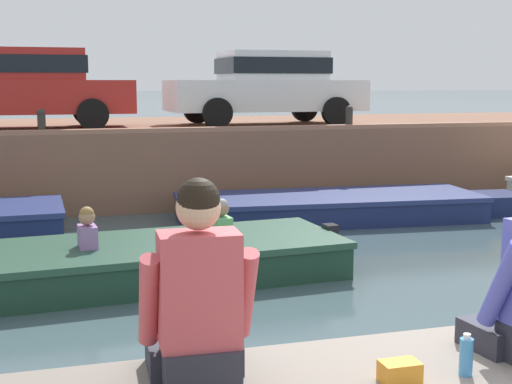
{
  "coord_description": "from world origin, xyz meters",
  "views": [
    {
      "loc": [
        -2.17,
        -3.43,
        2.36
      ],
      "look_at": [
        -0.22,
        3.27,
        1.29
      ],
      "focal_mm": 50.0,
      "sensor_mm": 36.0,
      "label": 1
    }
  ],
  "objects_px": {
    "car_left_inner_red": "(20,85)",
    "mooring_bollard_mid": "(41,120)",
    "car_centre_white": "(267,85)",
    "person_seated_left": "(198,306)",
    "boat_moored_central_navy": "(343,207)",
    "mooring_bollard_east": "(349,116)",
    "motorboat_passing": "(130,263)",
    "bottle_drink": "(466,356)"
  },
  "relations": [
    {
      "from": "mooring_bollard_east",
      "to": "bottle_drink",
      "type": "bearing_deg",
      "value": -110.66
    },
    {
      "from": "car_centre_white",
      "to": "bottle_drink",
      "type": "distance_m",
      "value": 12.24
    },
    {
      "from": "person_seated_left",
      "to": "boat_moored_central_navy",
      "type": "bearing_deg",
      "value": 62.7
    },
    {
      "from": "person_seated_left",
      "to": "mooring_bollard_east",
      "type": "bearing_deg",
      "value": 62.94
    },
    {
      "from": "mooring_bollard_east",
      "to": "bottle_drink",
      "type": "relative_size",
      "value": 2.18
    },
    {
      "from": "boat_moored_central_navy",
      "to": "mooring_bollard_east",
      "type": "bearing_deg",
      "value": 64.06
    },
    {
      "from": "mooring_bollard_mid",
      "to": "car_centre_white",
      "type": "bearing_deg",
      "value": 19.68
    },
    {
      "from": "car_centre_white",
      "to": "person_seated_left",
      "type": "relative_size",
      "value": 4.28
    },
    {
      "from": "boat_moored_central_navy",
      "to": "mooring_bollard_east",
      "type": "xyz_separation_m",
      "value": [
        0.85,
        1.74,
        1.49
      ]
    },
    {
      "from": "boat_moored_central_navy",
      "to": "person_seated_left",
      "type": "relative_size",
      "value": 6.54
    },
    {
      "from": "mooring_bollard_east",
      "to": "boat_moored_central_navy",
      "type": "bearing_deg",
      "value": -115.94
    },
    {
      "from": "motorboat_passing",
      "to": "mooring_bollard_east",
      "type": "distance_m",
      "value": 6.89
    },
    {
      "from": "motorboat_passing",
      "to": "mooring_bollard_east",
      "type": "bearing_deg",
      "value": 44.05
    },
    {
      "from": "car_left_inner_red",
      "to": "mooring_bollard_mid",
      "type": "xyz_separation_m",
      "value": [
        0.38,
        -1.66,
        -0.61
      ]
    },
    {
      "from": "motorboat_passing",
      "to": "mooring_bollard_mid",
      "type": "xyz_separation_m",
      "value": [
        -0.98,
        4.68,
        1.47
      ]
    },
    {
      "from": "mooring_bollard_mid",
      "to": "person_seated_left",
      "type": "relative_size",
      "value": 0.46
    },
    {
      "from": "car_left_inner_red",
      "to": "car_centre_white",
      "type": "relative_size",
      "value": 1.07
    },
    {
      "from": "boat_moored_central_navy",
      "to": "mooring_bollard_mid",
      "type": "bearing_deg",
      "value": 160.72
    },
    {
      "from": "boat_moored_central_navy",
      "to": "bottle_drink",
      "type": "distance_m",
      "value": 9.04
    },
    {
      "from": "car_centre_white",
      "to": "bottle_drink",
      "type": "height_order",
      "value": "car_centre_white"
    },
    {
      "from": "car_centre_white",
      "to": "mooring_bollard_east",
      "type": "bearing_deg",
      "value": -54.48
    },
    {
      "from": "car_left_inner_red",
      "to": "mooring_bollard_east",
      "type": "relative_size",
      "value": 9.9
    },
    {
      "from": "boat_moored_central_navy",
      "to": "mooring_bollard_mid",
      "type": "height_order",
      "value": "mooring_bollard_mid"
    },
    {
      "from": "boat_moored_central_navy",
      "to": "bottle_drink",
      "type": "xyz_separation_m",
      "value": [
        -3.01,
        -8.48,
        0.86
      ]
    },
    {
      "from": "person_seated_left",
      "to": "bottle_drink",
      "type": "distance_m",
      "value": 1.29
    },
    {
      "from": "motorboat_passing",
      "to": "bottle_drink",
      "type": "distance_m",
      "value": 5.69
    },
    {
      "from": "motorboat_passing",
      "to": "mooring_bollard_mid",
      "type": "height_order",
      "value": "mooring_bollard_mid"
    },
    {
      "from": "car_left_inner_red",
      "to": "boat_moored_central_navy",
      "type": "bearing_deg",
      "value": -32.42
    },
    {
      "from": "car_left_inner_red",
      "to": "mooring_bollard_east",
      "type": "bearing_deg",
      "value": -14.97
    },
    {
      "from": "motorboat_passing",
      "to": "car_centre_white",
      "type": "height_order",
      "value": "car_centre_white"
    },
    {
      "from": "car_centre_white",
      "to": "mooring_bollard_east",
      "type": "xyz_separation_m",
      "value": [
        1.18,
        -1.66,
        -0.61
      ]
    },
    {
      "from": "motorboat_passing",
      "to": "person_seated_left",
      "type": "bearing_deg",
      "value": -92.69
    },
    {
      "from": "boat_moored_central_navy",
      "to": "bottle_drink",
      "type": "bearing_deg",
      "value": -109.52
    },
    {
      "from": "car_left_inner_red",
      "to": "person_seated_left",
      "type": "height_order",
      "value": "car_left_inner_red"
    },
    {
      "from": "mooring_bollard_mid",
      "to": "bottle_drink",
      "type": "height_order",
      "value": "mooring_bollard_mid"
    },
    {
      "from": "mooring_bollard_mid",
      "to": "person_seated_left",
      "type": "bearing_deg",
      "value": -85.78
    },
    {
      "from": "motorboat_passing",
      "to": "bottle_drink",
      "type": "relative_size",
      "value": 28.48
    },
    {
      "from": "car_left_inner_red",
      "to": "person_seated_left",
      "type": "relative_size",
      "value": 4.57
    },
    {
      "from": "motorboat_passing",
      "to": "mooring_bollard_mid",
      "type": "relative_size",
      "value": 13.06
    },
    {
      "from": "car_left_inner_red",
      "to": "car_centre_white",
      "type": "bearing_deg",
      "value": 0.01
    },
    {
      "from": "motorboat_passing",
      "to": "bottle_drink",
      "type": "bearing_deg",
      "value": -79.93
    },
    {
      "from": "boat_moored_central_navy",
      "to": "car_left_inner_red",
      "type": "bearing_deg",
      "value": 147.58
    }
  ]
}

